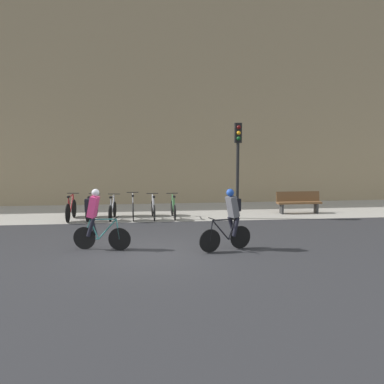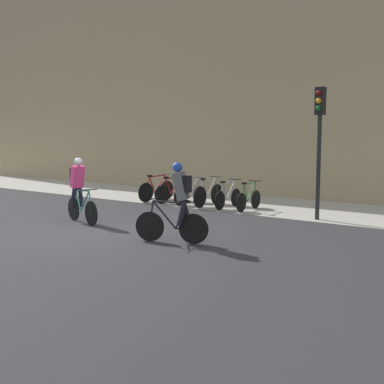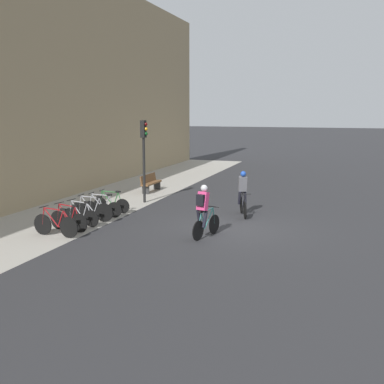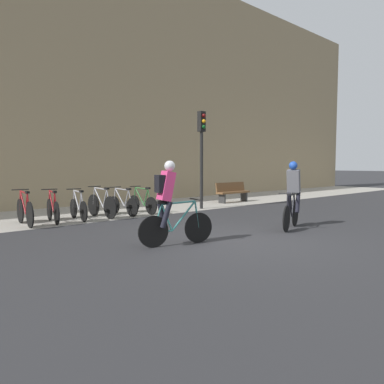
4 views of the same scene
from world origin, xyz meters
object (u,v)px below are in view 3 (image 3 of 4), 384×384
Objects in this scene: cyclist_pink at (204,210)px; cyclist_grey at (243,192)px; parked_bike_0 at (56,224)px; parked_bike_3 at (92,210)px; parked_bike_1 at (69,220)px; parked_bike_4 at (102,207)px; bench at (150,182)px; parked_bike_2 at (81,215)px; parked_bike_5 at (111,204)px; traffic_light_pole at (144,146)px.

cyclist_grey is (3.84, -0.45, 0.00)m from cyclist_pink.
parked_bike_3 is at bearing 0.01° from parked_bike_0.
cyclist_pink reaches higher than parked_bike_1.
cyclist_pink is at bearing -74.10° from parked_bike_0.
cyclist_grey reaches higher than parked_bike_4.
parked_bike_3 reaches higher than bench.
parked_bike_3 is at bearing 77.99° from cyclist_pink.
parked_bike_3 is 6.81m from bench.
parked_bike_5 is at bearing -0.02° from parked_bike_2.
parked_bike_2 is at bearing 125.04° from cyclist_grey.
cyclist_pink is 4.76m from parked_bike_2.
cyclist_grey is 5.92m from parked_bike_3.
cyclist_grey reaches higher than parked_bike_2.
cyclist_pink reaches higher than bench.
cyclist_grey is at bearing -61.22° from parked_bike_3.
parked_bike_1 is at bearing 130.46° from cyclist_grey.
bench is (6.79, 0.51, 0.06)m from parked_bike_3.
bench is (9.13, 0.51, 0.06)m from parked_bike_0.
parked_bike_5 is at bearing 171.04° from traffic_light_pole.
parked_bike_3 reaches higher than parked_bike_2.
traffic_light_pole is (2.46, -0.39, 2.17)m from parked_bike_5.
traffic_light_pole is at bearing 40.75° from cyclist_pink.
parked_bike_4 is at bearing -0.03° from parked_bike_0.
parked_bike_3 is at bearing 0.04° from parked_bike_2.
parked_bike_1 is at bearing 179.96° from parked_bike_4.
cyclist_grey is 6.33m from parked_bike_2.
parked_bike_2 reaches higher than bench.
parked_bike_0 is 1.01× the size of parked_bike_3.
cyclist_pink reaches higher than parked_bike_5.
bench is (7.57, 0.51, 0.09)m from parked_bike_2.
parked_bike_2 is 0.85× the size of bench.
cyclist_pink reaches higher than parked_bike_4.
parked_bike_3 reaches higher than parked_bike_5.
cyclist_pink is 3.87m from cyclist_grey.
bench is at bearing 5.63° from parked_bike_5.
parked_bike_5 is (3.13, -0.00, -0.02)m from parked_bike_1.
parked_bike_0 is at bearing 135.12° from cyclist_grey.
parked_bike_1 is (-0.56, 4.72, -0.55)m from cyclist_pink.
parked_bike_0 is at bearing 179.99° from parked_bike_5.
parked_bike_0 is 2.35m from parked_bike_3.
parked_bike_2 is at bearing -179.96° from parked_bike_3.
parked_bike_3 is (2.35, 0.00, 0.00)m from parked_bike_0.
parked_bike_2 is 0.42× the size of traffic_light_pole.
parked_bike_0 is 3.91m from parked_bike_5.
cyclist_grey is 1.12× the size of parked_bike_5.
parked_bike_2 is 0.99× the size of parked_bike_5.
bench is at bearing 4.33° from parked_bike_3.
cyclist_pink is 1.12× the size of parked_bike_5.
cyclist_pink is 0.96× the size of bench.
parked_bike_0 reaches higher than parked_bike_2.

